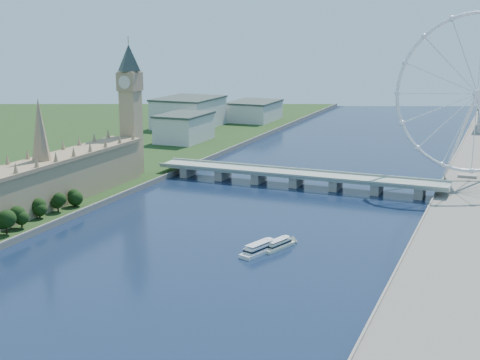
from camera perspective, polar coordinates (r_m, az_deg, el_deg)
The scene contains 7 objects.
parliament_range at distance 443.47m, azimuth -16.44°, elevation -0.27°, with size 24.00×200.00×70.00m.
big_ben at distance 523.17m, azimuth -9.36°, elevation 7.37°, with size 20.02×20.02×110.00m.
westminster_bridge at distance 499.53m, azimuth 4.86°, elevation 0.27°, with size 220.00×22.00×9.50m.
london_eye at distance 523.16m, azimuth 19.60°, elevation 6.91°, with size 113.60×39.12×124.30m.
city_skyline at distance 739.69m, azimuth 13.94°, elevation 4.88°, with size 505.00×280.00×32.00m.
tour_boat_near at distance 359.76m, azimuth 3.28°, elevation -5.85°, with size 6.40×25.30×5.55m, color beige, non-canonical shape.
tour_boat_far at distance 351.91m, azimuth 1.68°, elevation -6.27°, with size 7.38×28.91×6.38m, color silver, non-canonical shape.
Camera 1 is at (145.55, -165.24, 115.70)m, focal length 50.00 mm.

